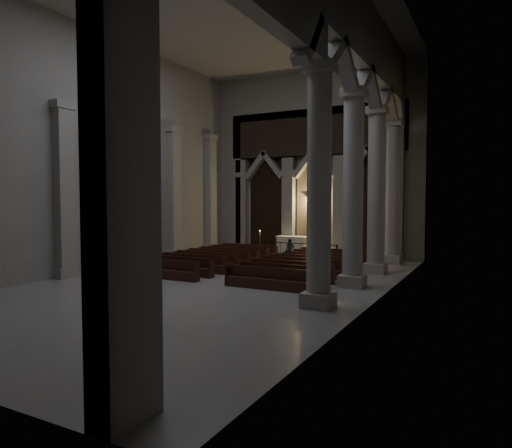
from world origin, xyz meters
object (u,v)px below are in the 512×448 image
at_px(altar_rail, 301,248).
at_px(worshipper, 290,250).
at_px(altar, 292,244).
at_px(candle_stand_left, 260,248).
at_px(candle_stand_right, 346,255).
at_px(pews, 256,265).

bearing_deg(altar_rail, worshipper, -83.78).
height_order(altar, candle_stand_left, candle_stand_left).
xyz_separation_m(altar, worshipper, (1.44, -3.60, 0.00)).
bearing_deg(candle_stand_right, pews, -117.71).
distance_m(altar_rail, pews, 5.91).
relative_size(candle_stand_right, worshipper, 0.99).
xyz_separation_m(altar_rail, candle_stand_right, (2.96, -0.26, -0.25)).
height_order(altar, candle_stand_right, candle_stand_right).
bearing_deg(altar_rail, candle_stand_right, -4.95).
bearing_deg(candle_stand_left, altar, 39.90).
height_order(altar, worshipper, worshipper).
bearing_deg(candle_stand_left, pews, -64.20).
relative_size(altar, candle_stand_left, 1.28).
bearing_deg(candle_stand_left, worshipper, -35.67).
xyz_separation_m(candle_stand_right, pews, (-2.96, -5.64, -0.08)).
distance_m(altar, altar_rail, 1.82).
height_order(altar_rail, candle_stand_right, candle_stand_right).
relative_size(altar, candle_stand_right, 1.54).
distance_m(candle_stand_left, pews, 6.54).
relative_size(altar_rail, pews, 0.51).
relative_size(candle_stand_left, worshipper, 1.19).
bearing_deg(altar_rail, pews, -90.00).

